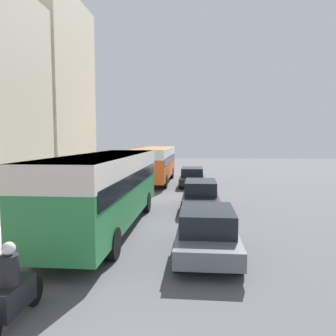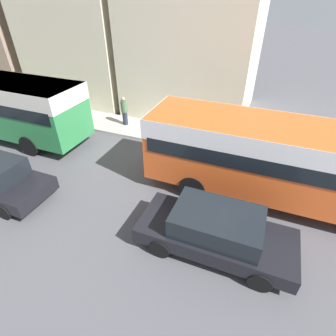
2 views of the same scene
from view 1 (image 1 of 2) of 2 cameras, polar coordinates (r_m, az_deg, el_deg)
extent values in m
cube|color=beige|center=(24.24, -22.22, 11.25)|extent=(6.15, 7.12, 12.91)
cube|color=#2D8447|center=(13.52, -10.56, -3.11)|extent=(2.41, 10.64, 2.57)
cube|color=silver|center=(13.43, -10.63, 0.69)|extent=(2.43, 10.70, 0.77)
cube|color=black|center=(13.48, -10.59, -1.76)|extent=(2.45, 10.22, 0.56)
cylinder|color=black|center=(17.16, -11.05, -5.73)|extent=(0.28, 1.00, 1.00)
cylinder|color=black|center=(16.68, -3.70, -5.95)|extent=(0.28, 1.00, 1.00)
cylinder|color=black|center=(11.17, -20.80, -11.85)|extent=(0.28, 1.00, 1.00)
cylinder|color=black|center=(10.41, -9.50, -12.82)|extent=(0.28, 1.00, 1.00)
cube|color=#EA5B23|center=(27.68, -2.22, 0.99)|extent=(2.52, 10.20, 2.44)
cube|color=white|center=(27.63, -2.23, 2.76)|extent=(2.54, 10.25, 0.73)
cube|color=black|center=(27.66, -2.22, 1.62)|extent=(2.57, 9.79, 0.54)
cylinder|color=black|center=(31.06, -3.57, -0.83)|extent=(0.28, 1.00, 1.00)
cylinder|color=black|center=(30.79, 0.69, -0.87)|extent=(0.28, 1.00, 1.00)
cylinder|color=black|center=(24.87, -5.81, -2.32)|extent=(0.28, 1.00, 1.00)
cylinder|color=black|center=(24.54, -0.49, -2.40)|extent=(0.28, 1.00, 1.00)
cube|color=black|center=(7.56, -25.30, -19.58)|extent=(0.39, 1.10, 0.55)
cylinder|color=black|center=(8.30, -22.26, -19.24)|extent=(0.10, 0.64, 0.64)
cylinder|color=black|center=(7.26, -25.89, -15.73)|extent=(0.36, 0.36, 0.60)
sphere|color=silver|center=(7.12, -26.03, -12.49)|extent=(0.26, 0.26, 0.26)
cube|color=slate|center=(10.66, 6.79, -11.96)|extent=(1.88, 4.28, 0.51)
cube|color=black|center=(10.50, 6.82, -8.87)|extent=(1.66, 2.35, 0.68)
cylinder|color=black|center=(12.01, 2.40, -11.22)|extent=(0.22, 0.64, 0.64)
cylinder|color=black|center=(12.05, 10.80, -11.24)|extent=(0.22, 0.64, 0.64)
cylinder|color=black|center=(9.50, 1.56, -15.69)|extent=(0.22, 0.64, 0.64)
cylinder|color=black|center=(9.55, 12.39, -15.69)|extent=(0.22, 0.64, 0.64)
cube|color=black|center=(25.73, 4.23, -1.93)|extent=(1.85, 4.57, 0.48)
cube|color=black|center=(25.67, 4.24, -0.67)|extent=(1.63, 2.51, 0.66)
cylinder|color=black|center=(27.19, 2.49, -2.05)|extent=(0.22, 0.64, 0.64)
cylinder|color=black|center=(27.17, 6.08, -2.08)|extent=(0.22, 0.64, 0.64)
cylinder|color=black|center=(24.39, 2.16, -2.87)|extent=(0.22, 0.64, 0.64)
cylinder|color=black|center=(24.36, 6.17, -2.91)|extent=(0.22, 0.64, 0.64)
cube|color=black|center=(17.42, 5.68, -5.25)|extent=(1.81, 4.58, 0.51)
cube|color=black|center=(17.33, 5.69, -3.31)|extent=(1.59, 2.52, 0.68)
cylinder|color=black|center=(16.11, 8.69, -7.05)|extent=(0.22, 0.64, 0.64)
cylinder|color=black|center=(16.10, 2.72, -7.01)|extent=(0.22, 0.64, 0.64)
cylinder|color=black|center=(18.89, 8.18, -5.25)|extent=(0.22, 0.64, 0.64)
cylinder|color=black|center=(18.88, 3.10, -5.21)|extent=(0.22, 0.64, 0.64)
cylinder|color=#232838|center=(20.29, -14.78, -4.06)|extent=(0.28, 0.28, 0.75)
cylinder|color=#4C6B4C|center=(20.20, -14.83, -2.12)|extent=(0.35, 0.35, 0.63)
sphere|color=tan|center=(20.15, -14.85, -0.95)|extent=(0.20, 0.20, 0.20)
camera|label=2|loc=(26.81, 16.15, 11.17)|focal=28.00mm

